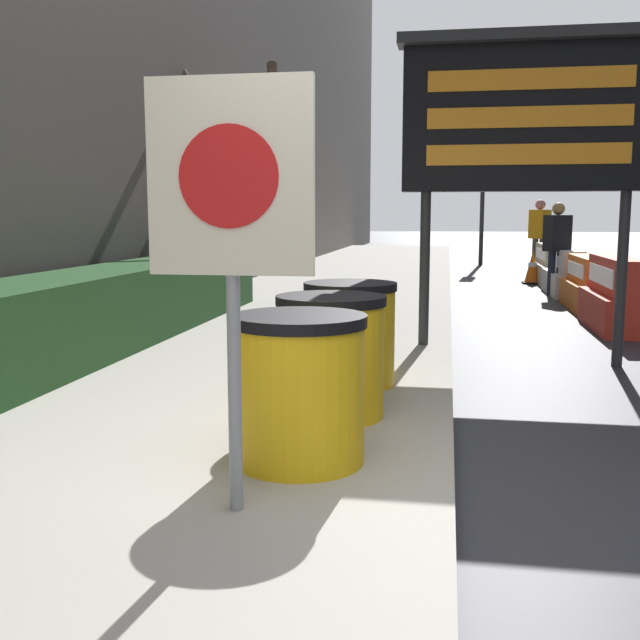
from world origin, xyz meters
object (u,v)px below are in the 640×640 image
(jersey_barrier_red_striped, at_px, (616,298))
(jersey_barrier_orange_near, at_px, (586,286))
(barrel_drum_middle, at_px, (331,356))
(message_board, at_px, (527,117))
(jersey_barrier_cream, at_px, (549,266))
(pedestrian_passerby, at_px, (557,241))
(barrel_drum_foreground, at_px, (299,389))
(traffic_light_near_curb, at_px, (484,163))
(traffic_cone_mid, at_px, (533,267))
(pedestrian_worker, at_px, (539,231))
(warning_sign, at_px, (231,208))
(jersey_barrier_white, at_px, (565,275))
(barrel_drum_back, at_px, (350,333))

(jersey_barrier_red_striped, bearing_deg, jersey_barrier_orange_near, 90.00)
(barrel_drum_middle, height_order, message_board, message_board)
(jersey_barrier_cream, height_order, pedestrian_passerby, pedestrian_passerby)
(barrel_drum_foreground, relative_size, traffic_light_near_curb, 0.20)
(barrel_drum_middle, distance_m, message_board, 3.61)
(barrel_drum_middle, height_order, pedestrian_passerby, pedestrian_passerby)
(pedestrian_passerby, bearing_deg, barrel_drum_middle, -138.96)
(traffic_cone_mid, relative_size, traffic_light_near_curb, 0.18)
(jersey_barrier_red_striped, relative_size, traffic_light_near_curb, 0.47)
(barrel_drum_foreground, relative_size, barrel_drum_middle, 1.00)
(jersey_barrier_orange_near, height_order, traffic_light_near_curb, traffic_light_near_curb)
(jersey_barrier_cream, height_order, traffic_cone_mid, jersey_barrier_cream)
(jersey_barrier_cream, bearing_deg, traffic_cone_mid, -144.86)
(traffic_cone_mid, bearing_deg, pedestrian_passerby, -86.50)
(jersey_barrier_red_striped, distance_m, pedestrian_passerby, 3.95)
(barrel_drum_middle, xyz_separation_m, pedestrian_worker, (2.88, 14.02, 0.50))
(traffic_light_near_curb, bearing_deg, warning_sign, -95.56)
(jersey_barrier_red_striped, xyz_separation_m, jersey_barrier_white, (0.00, 4.21, -0.04))
(message_board, bearing_deg, barrel_drum_foreground, -111.39)
(traffic_cone_mid, bearing_deg, barrel_drum_back, -103.16)
(warning_sign, height_order, traffic_light_near_curb, traffic_light_near_curb)
(jersey_barrier_red_striped, distance_m, traffic_cone_mid, 6.29)
(jersey_barrier_red_striped, height_order, traffic_light_near_curb, traffic_light_near_curb)
(barrel_drum_back, height_order, jersey_barrier_red_striped, barrel_drum_back)
(warning_sign, xyz_separation_m, traffic_light_near_curb, (1.83, 18.81, 1.38))
(message_board, bearing_deg, jersey_barrier_red_striped, 60.34)
(jersey_barrier_white, height_order, pedestrian_worker, pedestrian_worker)
(barrel_drum_foreground, xyz_separation_m, barrel_drum_middle, (0.02, 0.92, 0.00))
(jersey_barrier_white, xyz_separation_m, pedestrian_passerby, (-0.21, -0.31, 0.62))
(barrel_drum_back, height_order, warning_sign, warning_sign)
(pedestrian_worker, bearing_deg, jersey_barrier_red_striped, 143.28)
(jersey_barrier_red_striped, relative_size, jersey_barrier_orange_near, 1.06)
(traffic_light_near_curb, bearing_deg, jersey_barrier_red_striped, -84.32)
(jersey_barrier_orange_near, bearing_deg, traffic_cone_mid, 94.87)
(warning_sign, height_order, pedestrian_passerby, warning_sign)
(traffic_light_near_curb, bearing_deg, pedestrian_worker, -68.90)
(barrel_drum_foreground, height_order, jersey_barrier_cream, barrel_drum_foreground)
(barrel_drum_middle, distance_m, pedestrian_worker, 14.33)
(barrel_drum_back, bearing_deg, pedestrian_passerby, 72.33)
(jersey_barrier_red_striped, bearing_deg, barrel_drum_middle, -118.34)
(traffic_light_near_curb, bearing_deg, jersey_barrier_orange_near, -83.11)
(barrel_drum_back, bearing_deg, message_board, 52.59)
(traffic_cone_mid, height_order, pedestrian_passerby, pedestrian_passerby)
(barrel_drum_back, bearing_deg, jersey_barrier_orange_near, 66.24)
(warning_sign, distance_m, pedestrian_worker, 15.95)
(jersey_barrier_orange_near, relative_size, traffic_light_near_curb, 0.45)
(jersey_barrier_cream, relative_size, traffic_cone_mid, 3.07)
(barrel_drum_foreground, relative_size, traffic_cone_mid, 1.11)
(barrel_drum_back, distance_m, jersey_barrier_red_striped, 5.20)
(barrel_drum_middle, height_order, jersey_barrier_cream, barrel_drum_middle)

